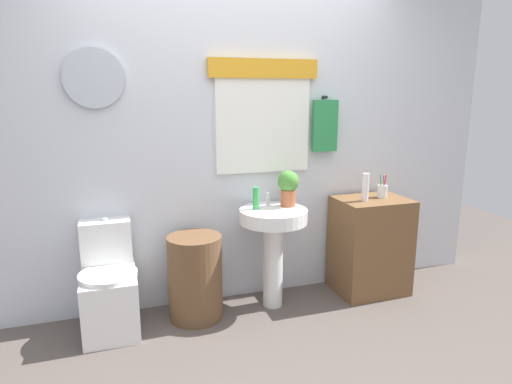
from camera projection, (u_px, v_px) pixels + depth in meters
name	position (u px, v px, depth m)	size (l,w,h in m)	color
ground_plane	(286.00, 375.00, 2.59)	(8.00, 8.00, 0.00)	#564C47
back_wall	(232.00, 133.00, 3.37)	(4.40, 0.18, 2.60)	silver
toilet	(109.00, 289.00, 3.05)	(0.38, 0.51, 0.76)	white
laundry_hamper	(195.00, 277.00, 3.20)	(0.39, 0.39, 0.62)	brown
pedestal_sink	(273.00, 234.00, 3.32)	(0.51, 0.51, 0.76)	white
faucet	(268.00, 199.00, 3.38)	(0.03, 0.03, 0.10)	silver
wooden_cabinet	(370.00, 245.00, 3.62)	(0.56, 0.44, 0.78)	brown
soap_bottle	(256.00, 198.00, 3.27)	(0.05, 0.05, 0.17)	green
potted_plant	(288.00, 186.00, 3.34)	(0.16, 0.16, 0.27)	#AD5B38
lotion_bottle	(365.00, 187.00, 3.44)	(0.05, 0.05, 0.22)	white
toothbrush_cup	(382.00, 191.00, 3.57)	(0.08, 0.08, 0.19)	silver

